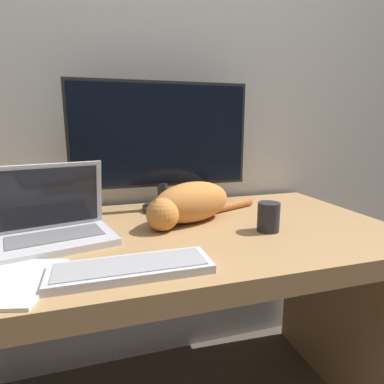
{
  "coord_description": "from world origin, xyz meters",
  "views": [
    {
      "loc": [
        -0.21,
        -0.58,
        1.11
      ],
      "look_at": [
        0.08,
        0.35,
        0.9
      ],
      "focal_mm": 30.0,
      "sensor_mm": 36.0,
      "label": 1
    }
  ],
  "objects_px": {
    "external_keyboard": "(132,268)",
    "cat": "(190,203)",
    "coffee_mug": "(268,217)",
    "monitor": "(162,141)",
    "laptop": "(54,226)"
  },
  "relations": [
    {
      "from": "monitor",
      "to": "cat",
      "type": "xyz_separation_m",
      "value": [
        0.06,
        -0.19,
        -0.2
      ]
    },
    {
      "from": "external_keyboard",
      "to": "cat",
      "type": "distance_m",
      "value": 0.42
    },
    {
      "from": "laptop",
      "to": "cat",
      "type": "relative_size",
      "value": 0.75
    },
    {
      "from": "cat",
      "to": "coffee_mug",
      "type": "relative_size",
      "value": 5.09
    },
    {
      "from": "external_keyboard",
      "to": "laptop",
      "type": "bearing_deg",
      "value": 125.15
    },
    {
      "from": "monitor",
      "to": "coffee_mug",
      "type": "height_order",
      "value": "monitor"
    },
    {
      "from": "laptop",
      "to": "coffee_mug",
      "type": "bearing_deg",
      "value": -22.39
    },
    {
      "from": "monitor",
      "to": "external_keyboard",
      "type": "height_order",
      "value": "monitor"
    },
    {
      "from": "laptop",
      "to": "monitor",
      "type": "bearing_deg",
      "value": 20.17
    },
    {
      "from": "external_keyboard",
      "to": "coffee_mug",
      "type": "relative_size",
      "value": 3.97
    },
    {
      "from": "monitor",
      "to": "external_keyboard",
      "type": "distance_m",
      "value": 0.61
    },
    {
      "from": "laptop",
      "to": "external_keyboard",
      "type": "bearing_deg",
      "value": -68.3
    },
    {
      "from": "laptop",
      "to": "external_keyboard",
      "type": "relative_size",
      "value": 0.96
    },
    {
      "from": "monitor",
      "to": "laptop",
      "type": "xyz_separation_m",
      "value": [
        -0.37,
        -0.25,
        -0.23
      ]
    },
    {
      "from": "external_keyboard",
      "to": "coffee_mug",
      "type": "xyz_separation_m",
      "value": [
        0.45,
        0.17,
        0.04
      ]
    }
  ]
}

